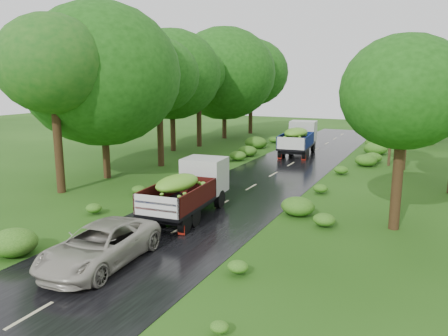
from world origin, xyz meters
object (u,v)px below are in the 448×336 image
Objects in this scene: truck_far at (299,137)px; car at (100,245)px; utility_pole at (392,114)px; truck_near at (190,187)px.

truck_far is 1.31× the size of car.
car is (0.21, -25.09, -0.81)m from truck_far.
car is at bearing -95.07° from truck_far.
car is 0.68× the size of utility_pole.
utility_pole reaches higher than truck_near.
utility_pole is at bearing 68.44° from car.
utility_pole reaches higher than truck_far.
truck_far is at bearing 85.77° from truck_near.
truck_far is 8.06m from utility_pole.
utility_pole is at bearing 61.82° from truck_near.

